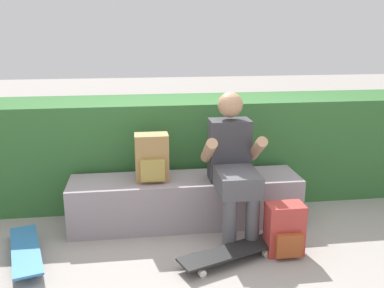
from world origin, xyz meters
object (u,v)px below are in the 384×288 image
bench_main (186,200)px  person_skater (233,161)px  skateboard_beside_bench (26,250)px  backpack_on_ground (285,230)px  backpack_on_bench (152,158)px  skateboard_near_person (230,252)px

bench_main → person_skater: person_skater is taller
skateboard_beside_bench → backpack_on_ground: size_ratio=2.06×
skateboard_beside_bench → backpack_on_bench: size_ratio=2.06×
skateboard_near_person → backpack_on_ground: 0.46m
bench_main → backpack_on_ground: bearing=-43.0°
bench_main → skateboard_beside_bench: 1.35m
skateboard_near_person → skateboard_beside_bench: (-1.50, 0.24, 0.00)m
skateboard_beside_bench → backpack_on_bench: (0.97, 0.45, 0.54)m
person_skater → backpack_on_ground: 0.68m
bench_main → backpack_on_bench: backpack_on_bench is taller
skateboard_near_person → backpack_on_ground: size_ratio=2.05×
backpack_on_bench → skateboard_near_person: bearing=-52.5°
bench_main → skateboard_beside_bench: bearing=-159.9°
bench_main → backpack_on_bench: size_ratio=4.99×
bench_main → skateboard_near_person: bearing=-70.9°
backpack_on_bench → skateboard_beside_bench: bearing=-155.1°
skateboard_beside_bench → bench_main: bearing=20.1°
bench_main → skateboard_near_person: size_ratio=2.44×
skateboard_near_person → person_skater: bearing=75.9°
person_skater → skateboard_near_person: (-0.12, -0.49, -0.55)m
person_skater → skateboard_beside_bench: 1.74m
backpack_on_bench → bench_main: bearing=1.9°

